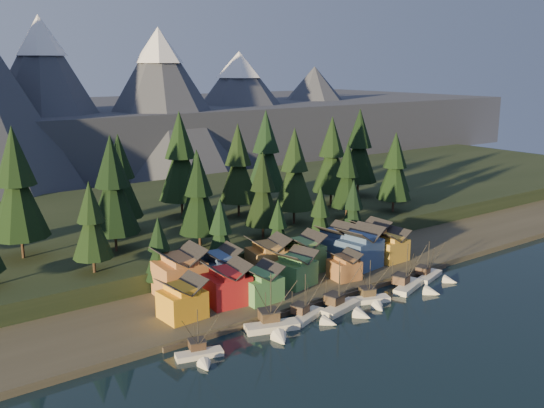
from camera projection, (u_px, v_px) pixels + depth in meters
ground at (378, 326)px, 121.23m from camera, size 500.00×500.00×0.00m
shore_strip at (262, 269)px, 152.49m from camera, size 400.00×50.00×1.50m
hillside at (171, 220)px, 191.26m from camera, size 420.00×100.00×6.00m
dock at (323, 298)px, 134.08m from camera, size 80.00×4.00×1.00m
mountain_ridge at (38, 120)px, 280.73m from camera, size 560.00×190.00×90.00m
boat_0 at (200, 350)px, 107.00m from camera, size 9.09×9.49×9.87m
boat_1 at (274, 321)px, 117.71m from camera, size 11.50×12.04×12.82m
boat_2 at (312, 311)px, 123.46m from camera, size 10.11×10.52×10.79m
boat_3 at (346, 302)px, 127.41m from camera, size 10.97×11.56×12.22m
boat_4 at (372, 295)px, 132.07m from camera, size 9.34×9.80×10.54m
boat_5 at (414, 281)px, 139.69m from camera, size 11.28×11.75×12.16m
boat_6 at (434, 272)px, 147.01m from camera, size 10.23×10.64×10.42m
house_front_0 at (182, 297)px, 120.59m from camera, size 8.61×8.19×8.15m
house_front_1 at (227, 282)px, 127.80m from camera, size 9.33×9.02×8.89m
house_front_2 at (260, 282)px, 129.80m from camera, size 8.04×8.10×7.76m
house_front_3 at (296, 267)px, 138.73m from camera, size 9.32×9.03×8.09m
house_front_4 at (344, 265)px, 143.02m from camera, size 7.09×7.53×6.43m
house_front_5 at (360, 246)px, 150.64m from camera, size 10.85×10.09×10.22m
house_front_6 at (390, 244)px, 156.28m from camera, size 8.32×7.89×8.04m
house_back_0 at (179, 271)px, 131.99m from camera, size 10.19×9.81×10.70m
house_back_1 at (219, 267)px, 137.10m from camera, size 8.97×9.06×9.29m
house_back_2 at (268, 256)px, 144.43m from camera, size 10.20×9.59×9.52m
house_back_3 at (303, 252)px, 147.81m from camera, size 9.58×8.61×9.37m
house_back_4 at (337, 242)px, 155.23m from camera, size 9.84×9.55×9.53m
house_back_5 at (370, 237)px, 160.63m from camera, size 8.33×8.43×9.18m
tree_hill_1 at (17, 187)px, 140.59m from camera, size 13.57×13.57×31.61m
tree_hill_2 at (91, 223)px, 131.99m from camera, size 8.86×8.86×20.65m
tree_hill_3 at (113, 188)px, 146.16m from camera, size 12.43×12.43×28.96m
tree_hill_4 at (120, 179)px, 162.77m from camera, size 11.69×11.69×27.24m
tree_hill_5 at (199, 196)px, 149.24m from camera, size 10.47×10.47×24.39m
tree_hill_6 at (197, 186)px, 165.84m from camera, size 9.77×9.77×22.77m
tree_hill_7 at (263, 191)px, 158.19m from camera, size 9.96×9.96×23.21m
tree_hill_8 at (238, 166)px, 181.05m from camera, size 12.10×12.10×28.18m
tree_hill_9 at (294, 172)px, 172.34m from camera, size 11.97×11.97×27.88m
tree_hill_10 at (266, 153)px, 196.21m from camera, size 13.31×13.31×31.00m
tree_hill_11 at (347, 177)px, 178.23m from camera, size 9.89×9.89×23.03m
tree_hill_12 at (332, 157)px, 194.67m from camera, size 12.48×12.48×29.07m
tree_hill_13 at (395, 169)px, 186.79m from camera, size 10.75×10.75×25.05m
tree_hill_14 at (359, 149)px, 209.59m from camera, size 13.07×13.07×30.45m
tree_hill_15 at (180, 159)px, 180.38m from camera, size 13.68×13.68×31.87m
tree_hill_17 at (397, 166)px, 201.98m from camera, size 9.30×9.30×21.66m
tree_shore_0 at (159, 251)px, 134.09m from camera, size 7.31×7.31×17.02m
tree_shore_1 at (221, 234)px, 143.03m from camera, size 8.27×8.27×19.25m
tree_shore_2 at (278, 228)px, 153.14m from camera, size 7.18×7.18×16.73m
tree_shore_3 at (320, 217)px, 161.02m from camera, size 7.87×7.87×18.34m
tree_shore_4 at (353, 210)px, 167.88m from camera, size 8.07×8.07×18.81m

